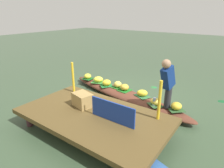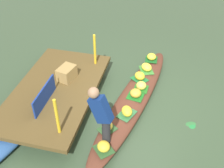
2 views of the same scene
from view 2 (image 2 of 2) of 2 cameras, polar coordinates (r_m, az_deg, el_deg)
canal_water at (r=6.52m, az=4.29°, el=-4.07°), size 40.00×40.00×0.00m
dock_platform at (r=6.47m, az=-11.57°, el=-1.30°), size 3.20×1.80×0.39m
vendor_boat at (r=6.44m, az=4.34°, el=-3.28°), size 4.50×1.47×0.24m
leaf_mat_0 at (r=5.61m, az=-0.99°, el=-9.29°), size 0.44×0.43×0.01m
banana_bunch_0 at (r=5.54m, az=-1.00°, el=-8.67°), size 0.26×0.23×0.18m
leaf_mat_1 at (r=7.62m, az=8.11°, el=5.05°), size 0.36×0.33×0.01m
banana_bunch_1 at (r=7.58m, az=8.17°, el=5.60°), size 0.31×0.31×0.18m
leaf_mat_2 at (r=5.28m, az=-1.72°, el=-13.35°), size 0.46×0.46×0.01m
banana_bunch_2 at (r=5.21m, az=-1.74°, el=-12.74°), size 0.34×0.34×0.18m
leaf_mat_3 at (r=7.19m, az=7.09°, el=2.88°), size 0.51×0.45×0.01m
banana_bunch_3 at (r=7.14m, az=7.15°, el=3.49°), size 0.39×0.38×0.19m
leaf_mat_4 at (r=6.35m, az=4.85°, el=-2.53°), size 0.38×0.40×0.01m
banana_bunch_4 at (r=6.29m, az=4.90°, el=-1.89°), size 0.34×0.34×0.19m
leaf_mat_5 at (r=6.86m, az=5.70°, el=1.01°), size 0.47×0.48×0.01m
banana_bunch_5 at (r=6.80m, az=5.76°, el=1.67°), size 0.35×0.36×0.20m
leaf_mat_6 at (r=5.91m, az=3.06°, el=-6.22°), size 0.49×0.42×0.01m
banana_bunch_6 at (r=5.85m, az=3.09°, el=-5.60°), size 0.36×0.32×0.18m
leaf_mat_7 at (r=6.57m, az=6.00°, el=-0.96°), size 0.32×0.33×0.01m
banana_bunch_7 at (r=6.51m, az=6.06°, el=-0.31°), size 0.31×0.31×0.19m
vendor_person at (r=4.94m, az=-2.21°, el=-6.05°), size 0.26×0.48×1.23m
water_bottle at (r=5.54m, az=-1.60°, el=-8.43°), size 0.08×0.08×0.22m
market_banner at (r=5.97m, az=-13.74°, el=-2.33°), size 1.00×0.03×0.41m
railing_post_west at (r=5.16m, az=-11.29°, el=-6.63°), size 0.06×0.06×0.82m
railing_post_east at (r=6.92m, az=-3.57°, el=7.09°), size 0.06×0.06×0.82m
produce_crate at (r=6.60m, az=-9.33°, el=2.24°), size 0.50×0.41×0.31m
drifting_plant_0 at (r=6.24m, az=16.20°, el=-8.27°), size 0.20×0.17×0.01m
drifting_plant_2 at (r=6.27m, az=15.96°, el=-7.95°), size 0.23×0.27×0.01m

